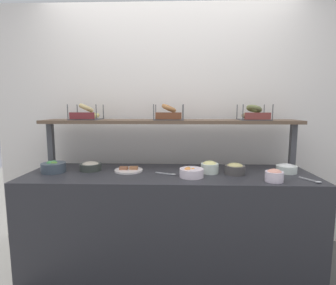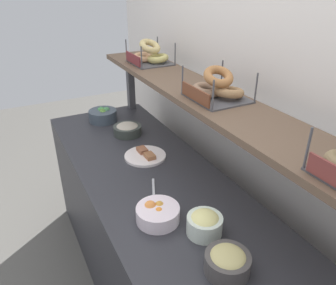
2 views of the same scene
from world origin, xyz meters
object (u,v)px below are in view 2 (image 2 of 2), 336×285
object	(u,v)px
bowl_fruit_salad	(157,213)
bagel_basket_everything	(217,88)
serving_spoon_by_edge	(154,193)
bowl_egg_salad	(205,223)
bowl_tuna_salad	(127,129)
bowl_veggie_mix	(103,115)
bowl_hummus	(227,262)
bagel_basket_plain	(150,56)
serving_plate_white	(145,156)

from	to	relation	value
bowl_fruit_salad	bagel_basket_everything	world-z (taller)	bagel_basket_everything
bowl_fruit_salad	serving_spoon_by_edge	world-z (taller)	bowl_fruit_salad
bowl_egg_salad	bowl_tuna_salad	bearing A→B (deg)	176.81
bowl_veggie_mix	serving_spoon_by_edge	size ratio (longest dim) A/B	1.16
bowl_hummus	serving_spoon_by_edge	bearing A→B (deg)	-176.14
bowl_hummus	bowl_egg_salad	bearing A→B (deg)	170.31
bowl_fruit_salad	bagel_basket_plain	bearing A→B (deg)	156.79
bagel_basket_everything	bowl_tuna_salad	bearing A→B (deg)	-162.51
bowl_egg_salad	bagel_basket_everything	xyz separation A→B (m)	(-0.35, 0.27, 0.43)
bowl_egg_salad	bagel_basket_everything	world-z (taller)	bagel_basket_everything
bowl_veggie_mix	bowl_tuna_salad	bearing A→B (deg)	14.09
serving_spoon_by_edge	bagel_basket_everything	distance (m)	0.58
bowl_egg_salad	serving_plate_white	xyz separation A→B (m)	(-0.69, 0.04, -0.04)
bowl_hummus	bagel_basket_plain	bearing A→B (deg)	166.82
bagel_basket_plain	bagel_basket_everything	size ratio (longest dim) A/B	0.97
bowl_egg_salad	bagel_basket_plain	distance (m)	1.23
bowl_tuna_salad	bowl_fruit_salad	xyz separation A→B (m)	(0.86, -0.19, -0.00)
serving_spoon_by_edge	bagel_basket_plain	size ratio (longest dim) A/B	0.62
bowl_veggie_mix	bowl_egg_salad	xyz separation A→B (m)	(1.32, 0.02, 0.01)
bowl_fruit_salad	bowl_tuna_salad	bearing A→B (deg)	167.38
bowl_tuna_salad	bagel_basket_plain	distance (m)	0.50
bowl_fruit_salad	bagel_basket_plain	xyz separation A→B (m)	(-0.96, 0.41, 0.44)
serving_plate_white	bowl_tuna_salad	bearing A→B (deg)	176.73
bowl_fruit_salad	serving_plate_white	world-z (taller)	bowl_fruit_salad
serving_spoon_by_edge	bowl_hummus	bearing A→B (deg)	3.86
bowl_egg_salad	bagel_basket_plain	size ratio (longest dim) A/B	0.54
bowl_tuna_salad	bowl_hummus	bearing A→B (deg)	-4.27
bowl_fruit_salad	bowl_egg_salad	world-z (taller)	bowl_egg_salad
bowl_fruit_salad	bagel_basket_plain	distance (m)	1.13
bowl_hummus	bowl_egg_salad	size ratio (longest dim) A/B	1.12
bagel_basket_everything	serving_spoon_by_edge	bearing A→B (deg)	-88.13
bowl_tuna_salad	serving_spoon_by_edge	xyz separation A→B (m)	(0.68, -0.13, -0.03)
bowl_tuna_salad	bowl_veggie_mix	xyz separation A→B (m)	(-0.29, -0.07, 0.01)
bowl_veggie_mix	bowl_hummus	size ratio (longest dim) A/B	1.21
bowl_veggie_mix	bowl_egg_salad	world-z (taller)	bowl_egg_salad
bowl_fruit_salad	serving_spoon_by_edge	bearing A→B (deg)	160.08
bagel_basket_plain	bagel_basket_everything	distance (m)	0.77
bowl_tuna_salad	bowl_veggie_mix	distance (m)	0.30
serving_plate_white	bagel_basket_plain	bearing A→B (deg)	151.19
bowl_fruit_salad	serving_spoon_by_edge	size ratio (longest dim) A/B	1.11
serving_spoon_by_edge	bagel_basket_everything	world-z (taller)	bagel_basket_everything
bowl_tuna_salad	bagel_basket_plain	size ratio (longest dim) A/B	0.67
bowl_tuna_salad	bowl_fruit_salad	bearing A→B (deg)	-12.62
bowl_tuna_salad	bowl_hummus	size ratio (longest dim) A/B	1.12
bowl_tuna_salad	bowl_hummus	world-z (taller)	bowl_hummus
bowl_hummus	bowl_egg_salad	distance (m)	0.21
bagel_basket_plain	bagel_basket_everything	xyz separation A→B (m)	(0.77, -0.01, 0.00)
bowl_hummus	serving_plate_white	world-z (taller)	bowl_hummus
bowl_hummus	bagel_basket_plain	xyz separation A→B (m)	(-1.32, 0.31, 0.43)
bowl_veggie_mix	bagel_basket_everything	bearing A→B (deg)	16.47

